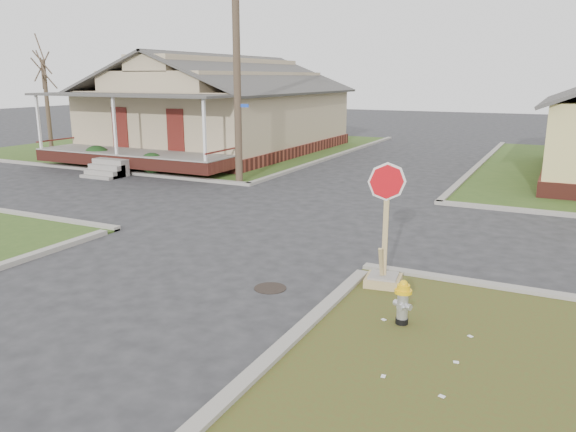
% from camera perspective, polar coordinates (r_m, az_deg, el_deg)
% --- Properties ---
extents(ground, '(120.00, 120.00, 0.00)m').
position_cam_1_polar(ground, '(12.67, -9.58, -4.92)').
color(ground, '#262628').
rests_on(ground, ground).
extents(verge_far_left, '(19.00, 19.00, 0.05)m').
position_cam_1_polar(verge_far_left, '(34.44, -9.69, 7.03)').
color(verge_far_left, '#324E1C').
rests_on(verge_far_left, ground).
extents(curbs, '(80.00, 40.00, 0.12)m').
position_cam_1_polar(curbs, '(16.79, 0.41, -0.02)').
color(curbs, gray).
rests_on(curbs, ground).
extents(manhole, '(0.64, 0.64, 0.01)m').
position_cam_1_polar(manhole, '(11.16, -1.82, -7.33)').
color(manhole, black).
rests_on(manhole, ground).
extents(corner_house, '(10.10, 15.50, 5.30)m').
position_cam_1_polar(corner_house, '(31.47, -6.78, 10.62)').
color(corner_house, maroon).
rests_on(corner_house, ground).
extents(utility_pole, '(1.80, 0.28, 9.00)m').
position_cam_1_polar(utility_pole, '(21.75, -5.23, 15.50)').
color(utility_pole, '#49382A').
rests_on(utility_pole, ground).
extents(tree_far_left, '(0.22, 0.22, 4.90)m').
position_cam_1_polar(tree_far_left, '(33.21, -23.24, 10.16)').
color(tree_far_left, '#49382A').
rests_on(tree_far_left, verge_far_left).
extents(fire_hydrant, '(0.29, 0.29, 0.77)m').
position_cam_1_polar(fire_hydrant, '(9.56, 11.59, -8.35)').
color(fire_hydrant, black).
rests_on(fire_hydrant, ground).
extents(stop_sign, '(0.70, 0.68, 2.45)m').
position_cam_1_polar(stop_sign, '(11.19, 9.73, -4.36)').
color(stop_sign, '#9D8355').
rests_on(stop_sign, ground).
extents(hedge_left, '(1.36, 1.12, 1.04)m').
position_cam_1_polar(hedge_left, '(26.82, -18.83, 5.74)').
color(hedge_left, '#143914').
rests_on(hedge_left, verge_far_left).
extents(hedge_right, '(1.27, 1.04, 0.97)m').
position_cam_1_polar(hedge_right, '(24.41, -13.64, 5.27)').
color(hedge_right, '#143914').
rests_on(hedge_right, verge_far_left).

